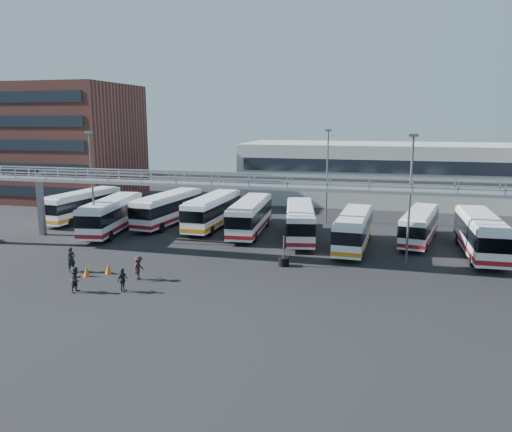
% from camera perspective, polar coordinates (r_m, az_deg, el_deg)
% --- Properties ---
extents(ground, '(140.00, 140.00, 0.00)m').
position_cam_1_polar(ground, '(35.75, -2.57, -7.40)').
color(ground, black).
rests_on(ground, ground).
extents(gantry, '(51.40, 5.15, 7.10)m').
position_cam_1_polar(gantry, '(39.98, -0.18, 2.71)').
color(gantry, gray).
rests_on(gantry, ground).
extents(apartment_building, '(18.00, 15.00, 16.00)m').
position_cam_1_polar(apartment_building, '(76.41, -20.93, 7.86)').
color(apartment_building, brown).
rests_on(apartment_building, ground).
extents(warehouse, '(42.00, 14.00, 8.00)m').
position_cam_1_polar(warehouse, '(70.81, 16.04, 4.71)').
color(warehouse, '#9E9E99').
rests_on(warehouse, ground).
extents(light_pole_left, '(0.70, 0.35, 10.21)m').
position_cam_1_polar(light_pole_left, '(48.36, -18.23, 3.88)').
color(light_pole_left, '#4C4F54').
rests_on(light_pole_left, ground).
extents(light_pole_mid, '(0.70, 0.35, 10.21)m').
position_cam_1_polar(light_pole_mid, '(39.85, 17.21, 2.51)').
color(light_pole_mid, '#4C4F54').
rests_on(light_pole_mid, ground).
extents(light_pole_back, '(0.70, 0.35, 10.21)m').
position_cam_1_polar(light_pole_back, '(55.02, 8.15, 5.13)').
color(light_pole_back, '#4C4F54').
rests_on(light_pole_back, ground).
extents(bus_0, '(3.63, 11.05, 3.30)m').
position_cam_1_polar(bus_0, '(59.41, -19.18, 1.26)').
color(bus_0, white).
rests_on(bus_0, ground).
extents(bus_1, '(4.25, 11.52, 3.42)m').
position_cam_1_polar(bus_1, '(52.12, -16.16, 0.21)').
color(bus_1, white).
rests_on(bus_1, ground).
extents(bus_2, '(3.68, 11.41, 3.41)m').
position_cam_1_polar(bus_2, '(54.57, -10.00, 0.95)').
color(bus_2, white).
rests_on(bus_2, ground).
extents(bus_3, '(2.88, 11.27, 3.41)m').
position_cam_1_polar(bus_3, '(52.50, -4.97, 0.68)').
color(bus_3, white).
rests_on(bus_3, ground).
extents(bus_4, '(3.32, 11.28, 3.38)m').
position_cam_1_polar(bus_4, '(49.66, -0.68, 0.10)').
color(bus_4, white).
rests_on(bus_4, ground).
extents(bus_5, '(4.42, 11.14, 3.30)m').
position_cam_1_polar(bus_5, '(47.31, 5.05, -0.55)').
color(bus_5, white).
rests_on(bus_5, ground).
extents(bus_6, '(2.96, 10.68, 3.21)m').
position_cam_1_polar(bus_6, '(44.76, 11.10, -1.45)').
color(bus_6, white).
rests_on(bus_6, ground).
extents(bus_7, '(4.19, 10.23, 3.03)m').
position_cam_1_polar(bus_7, '(48.47, 18.18, -0.97)').
color(bus_7, white).
rests_on(bus_7, ground).
extents(bus_8, '(2.76, 11.33, 3.43)m').
position_cam_1_polar(bus_8, '(45.74, 24.27, -1.81)').
color(bus_8, white).
rests_on(bus_8, ground).
extents(pedestrian_a, '(0.64, 0.79, 1.89)m').
position_cam_1_polar(pedestrian_a, '(39.99, -20.35, -4.67)').
color(pedestrian_a, black).
rests_on(pedestrian_a, ground).
extents(pedestrian_b, '(0.77, 0.93, 1.72)m').
position_cam_1_polar(pedestrian_b, '(35.33, -19.85, -6.83)').
color(pedestrian_b, '#2D2433').
rests_on(pedestrian_b, ground).
extents(pedestrian_c, '(0.67, 1.13, 1.72)m').
position_cam_1_polar(pedestrian_c, '(36.69, -13.26, -5.80)').
color(pedestrian_c, '#2E1E1F').
rests_on(pedestrian_c, ground).
extents(pedestrian_d, '(0.54, 1.00, 1.61)m').
position_cam_1_polar(pedestrian_d, '(34.49, -15.02, -7.07)').
color(pedestrian_d, '#1C2732').
rests_on(pedestrian_d, ground).
extents(cone_left, '(0.55, 0.55, 0.74)m').
position_cam_1_polar(cone_left, '(38.59, -18.81, -6.02)').
color(cone_left, orange).
rests_on(cone_left, ground).
extents(cone_right, '(0.48, 0.48, 0.75)m').
position_cam_1_polar(cone_right, '(38.75, -16.53, -5.80)').
color(cone_right, orange).
rests_on(cone_right, ground).
extents(tire_stack, '(0.84, 0.84, 2.41)m').
position_cam_1_polar(tire_stack, '(39.16, 3.18, -5.13)').
color(tire_stack, black).
rests_on(tire_stack, ground).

